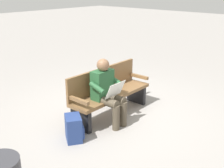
{
  "coord_description": "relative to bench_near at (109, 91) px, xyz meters",
  "views": [
    {
      "loc": [
        3.72,
        3.39,
        2.4
      ],
      "look_at": [
        0.15,
        0.15,
        0.7
      ],
      "focal_mm": 46.09,
      "sensor_mm": 36.0,
      "label": 1
    }
  ],
  "objects": [
    {
      "name": "person_seated",
      "position": [
        0.3,
        0.24,
        0.17
      ],
      "size": [
        0.58,
        0.58,
        1.18
      ],
      "rotation": [
        0.0,
        0.0,
        0.03
      ],
      "color": "#23512D",
      "rests_on": "ground"
    },
    {
      "name": "backpack",
      "position": [
        1.1,
        0.26,
        -0.26
      ],
      "size": [
        0.39,
        0.42,
        0.41
      ],
      "rotation": [
        0.0,
        0.0,
        1.0
      ],
      "color": "navy",
      "rests_on": "ground"
    },
    {
      "name": "ground_plane",
      "position": [
        -0.0,
        0.07,
        -0.46
      ],
      "size": [
        40.0,
        40.0,
        0.0
      ],
      "primitive_type": "plane",
      "color": "gray"
    },
    {
      "name": "bench_near",
      "position": [
        0.0,
        0.0,
        0.0
      ],
      "size": [
        1.81,
        0.53,
        0.9
      ],
      "rotation": [
        0.0,
        0.0,
        0.03
      ],
      "color": "brown",
      "rests_on": "ground"
    }
  ]
}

